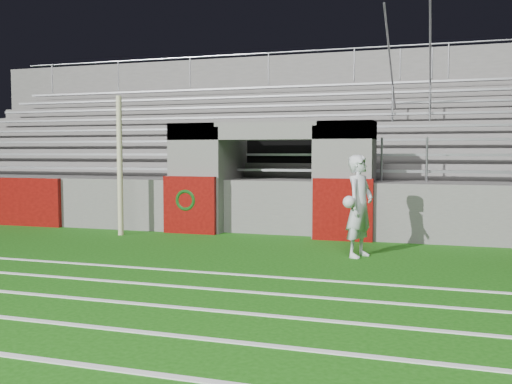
% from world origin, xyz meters
% --- Properties ---
extents(ground, '(90.00, 90.00, 0.00)m').
position_xyz_m(ground, '(0.00, 0.00, 0.00)').
color(ground, '#17530D').
rests_on(ground, ground).
extents(field_post, '(0.13, 0.13, 3.20)m').
position_xyz_m(field_post, '(-3.23, 2.24, 1.60)').
color(field_post, '#BFB88E').
rests_on(field_post, ground).
extents(field_markings, '(28.00, 8.09, 0.01)m').
position_xyz_m(field_markings, '(0.00, -5.00, 0.01)').
color(field_markings, white).
rests_on(field_markings, ground).
extents(stadium_structure, '(26.00, 8.48, 5.42)m').
position_xyz_m(stadium_structure, '(0.00, 7.97, 1.49)').
color(stadium_structure, '#595755').
rests_on(stadium_structure, ground).
extents(goalkeeper_with_ball, '(0.65, 0.82, 1.87)m').
position_xyz_m(goalkeeper_with_ball, '(2.39, 1.12, 0.94)').
color(goalkeeper_with_ball, silver).
rests_on(goalkeeper_with_ball, ground).
extents(hose_coil, '(0.58, 0.15, 0.58)m').
position_xyz_m(hose_coil, '(-1.88, 2.93, 0.80)').
color(hose_coil, '#0C3F19').
rests_on(hose_coil, ground).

